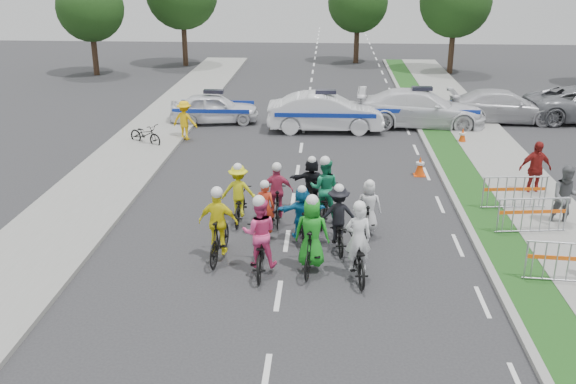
# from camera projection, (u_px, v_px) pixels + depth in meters

# --- Properties ---
(ground) EXTENTS (90.00, 90.00, 0.00)m
(ground) POSITION_uv_depth(u_px,v_px,m) (278.00, 296.00, 14.66)
(ground) COLOR #28282B
(ground) RESTS_ON ground
(curb_right) EXTENTS (0.20, 60.00, 0.12)m
(curb_right) POSITION_uv_depth(u_px,v_px,m) (462.00, 215.00, 19.02)
(curb_right) COLOR gray
(curb_right) RESTS_ON ground
(grass_strip) EXTENTS (1.20, 60.00, 0.11)m
(grass_strip) POSITION_uv_depth(u_px,v_px,m) (486.00, 216.00, 18.98)
(grass_strip) COLOR #1F4817
(grass_strip) RESTS_ON ground
(sidewalk_right) EXTENTS (2.40, 60.00, 0.13)m
(sidewalk_right) POSITION_uv_depth(u_px,v_px,m) (548.00, 217.00, 18.87)
(sidewalk_right) COLOR gray
(sidewalk_right) RESTS_ON ground
(sidewalk_left) EXTENTS (3.00, 60.00, 0.13)m
(sidewalk_left) POSITION_uv_depth(u_px,v_px,m) (80.00, 206.00, 19.70)
(sidewalk_left) COLOR gray
(sidewalk_left) RESTS_ON ground
(rider_0) EXTENTS (0.90, 2.02, 2.00)m
(rider_0) POSITION_uv_depth(u_px,v_px,m) (358.00, 252.00, 15.32)
(rider_0) COLOR black
(rider_0) RESTS_ON ground
(rider_1) EXTENTS (0.91, 1.98, 2.02)m
(rider_1) POSITION_uv_depth(u_px,v_px,m) (312.00, 241.00, 15.59)
(rider_1) COLOR black
(rider_1) RESTS_ON ground
(rider_2) EXTENTS (0.87, 2.01, 2.02)m
(rider_2) POSITION_uv_depth(u_px,v_px,m) (260.00, 243.00, 15.55)
(rider_2) COLOR black
(rider_2) RESTS_ON ground
(rider_3) EXTENTS (1.04, 1.94, 2.00)m
(rider_3) POSITION_uv_depth(u_px,v_px,m) (219.00, 232.00, 16.17)
(rider_3) COLOR black
(rider_3) RESTS_ON ground
(rider_4) EXTENTS (1.08, 1.85, 1.83)m
(rider_4) POSITION_uv_depth(u_px,v_px,m) (338.00, 223.00, 16.83)
(rider_4) COLOR black
(rider_4) RESTS_ON ground
(rider_5) EXTENTS (1.37, 1.63, 1.66)m
(rider_5) POSITION_uv_depth(u_px,v_px,m) (302.00, 218.00, 17.16)
(rider_5) COLOR black
(rider_5) RESTS_ON ground
(rider_6) EXTENTS (0.81, 1.72, 1.69)m
(rider_6) POSITION_uv_depth(u_px,v_px,m) (265.00, 218.00, 17.52)
(rider_6) COLOR black
(rider_6) RESTS_ON ground
(rider_7) EXTENTS (0.74, 1.61, 1.66)m
(rider_7) POSITION_uv_depth(u_px,v_px,m) (368.00, 213.00, 17.62)
(rider_7) COLOR black
(rider_7) RESTS_ON ground
(rider_8) EXTENTS (0.89, 2.03, 2.01)m
(rider_8) POSITION_uv_depth(u_px,v_px,m) (324.00, 197.00, 18.52)
(rider_8) COLOR black
(rider_8) RESTS_ON ground
(rider_9) EXTENTS (0.96, 1.79, 1.85)m
(rider_9) POSITION_uv_depth(u_px,v_px,m) (277.00, 199.00, 18.47)
(rider_9) COLOR black
(rider_9) RESTS_ON ground
(rider_10) EXTENTS (1.00, 1.77, 1.80)m
(rider_10) POSITION_uv_depth(u_px,v_px,m) (239.00, 198.00, 18.55)
(rider_10) COLOR black
(rider_10) RESTS_ON ground
(rider_11) EXTENTS (1.39, 1.66, 1.73)m
(rider_11) POSITION_uv_depth(u_px,v_px,m) (312.00, 187.00, 19.37)
(rider_11) COLOR black
(rider_11) RESTS_ON ground
(police_car_0) EXTENTS (4.25, 2.23, 1.38)m
(police_car_0) POSITION_uv_depth(u_px,v_px,m) (214.00, 108.00, 29.54)
(police_car_0) COLOR white
(police_car_0) RESTS_ON ground
(police_car_1) EXTENTS (5.10, 1.92, 1.66)m
(police_car_1) POSITION_uv_depth(u_px,v_px,m) (325.00, 112.00, 28.12)
(police_car_1) COLOR white
(police_car_1) RESTS_ON ground
(police_car_2) EXTENTS (5.87, 2.75, 1.66)m
(police_car_2) POSITION_uv_depth(u_px,v_px,m) (421.00, 108.00, 28.86)
(police_car_2) COLOR white
(police_car_2) RESTS_ON ground
(civilian_sedan) EXTENTS (5.10, 2.13, 1.47)m
(civilian_sedan) POSITION_uv_depth(u_px,v_px,m) (504.00, 106.00, 29.70)
(civilian_sedan) COLOR silver
(civilian_sedan) RESTS_ON ground
(spectator_1) EXTENTS (0.99, 0.82, 1.84)m
(spectator_1) POSITION_uv_depth(u_px,v_px,m) (566.00, 197.00, 18.00)
(spectator_1) COLOR #5C5E62
(spectator_1) RESTS_ON ground
(spectator_2) EXTENTS (1.13, 0.62, 1.82)m
(spectator_2) POSITION_uv_depth(u_px,v_px,m) (535.00, 169.00, 20.43)
(spectator_2) COLOR maroon
(spectator_2) RESTS_ON ground
(marshal_hiviz) EXTENTS (1.18, 0.85, 1.65)m
(marshal_hiviz) POSITION_uv_depth(u_px,v_px,m) (185.00, 120.00, 26.79)
(marshal_hiviz) COLOR yellow
(marshal_hiviz) RESTS_ON ground
(barrier_0) EXTENTS (2.03, 0.66, 1.12)m
(barrier_0) POSITION_uv_depth(u_px,v_px,m) (568.00, 265.00, 14.90)
(barrier_0) COLOR #A5A8AD
(barrier_0) RESTS_ON ground
(barrier_1) EXTENTS (2.05, 0.75, 1.12)m
(barrier_1) POSITION_uv_depth(u_px,v_px,m) (532.00, 217.00, 17.60)
(barrier_1) COLOR #A5A8AD
(barrier_1) RESTS_ON ground
(barrier_2) EXTENTS (2.04, 0.71, 1.12)m
(barrier_2) POSITION_uv_depth(u_px,v_px,m) (514.00, 194.00, 19.29)
(barrier_2) COLOR #A5A8AD
(barrier_2) RESTS_ON ground
(cone_0) EXTENTS (0.40, 0.40, 0.70)m
(cone_0) POSITION_uv_depth(u_px,v_px,m) (420.00, 166.00, 22.53)
(cone_0) COLOR #F24C0C
(cone_0) RESTS_ON ground
(cone_1) EXTENTS (0.40, 0.40, 0.70)m
(cone_1) POSITION_uv_depth(u_px,v_px,m) (462.00, 136.00, 26.27)
(cone_1) COLOR #F24C0C
(cone_1) RESTS_ON ground
(parked_bike) EXTENTS (1.76, 1.39, 0.90)m
(parked_bike) POSITION_uv_depth(u_px,v_px,m) (145.00, 135.00, 26.11)
(parked_bike) COLOR black
(parked_bike) RESTS_ON ground
(tree_0) EXTENTS (4.20, 4.20, 6.30)m
(tree_0) POSITION_uv_depth(u_px,v_px,m) (90.00, 8.00, 40.23)
(tree_0) COLOR #382619
(tree_0) RESTS_ON ground
(tree_1) EXTENTS (4.55, 4.55, 6.82)m
(tree_1) POSITION_uv_depth(u_px,v_px,m) (456.00, 2.00, 40.63)
(tree_1) COLOR #382619
(tree_1) RESTS_ON ground
(tree_4) EXTENTS (4.20, 4.20, 6.30)m
(tree_4) POSITION_uv_depth(u_px,v_px,m) (358.00, 3.00, 44.85)
(tree_4) COLOR #382619
(tree_4) RESTS_ON ground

